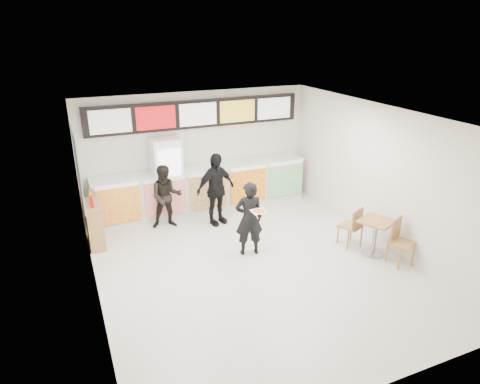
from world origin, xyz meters
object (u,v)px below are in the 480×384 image
cafe_table (375,231)px  customer_mid (216,189)px  condiment_ledge (95,224)px  customer_left (166,197)px  service_counter (204,188)px  customer_main (249,219)px  drinks_fridge (167,177)px

cafe_table → customer_mid: bearing=109.4°
cafe_table → condiment_ledge: condiment_ledge is taller
customer_left → condiment_ledge: customer_left is taller
service_counter → customer_main: 2.62m
customer_left → service_counter: bearing=39.9°
cafe_table → customer_main: bearing=132.7°
drinks_fridge → customer_left: bearing=-107.3°
customer_main → customer_left: (-1.25, 1.94, -0.03)m
drinks_fridge → customer_main: size_ratio=1.25×
customer_mid → service_counter: bearing=74.4°
service_counter → customer_left: customer_left is taller
customer_mid → cafe_table: customer_mid is taller
service_counter → customer_mid: 0.99m
condiment_ledge → drinks_fridge: bearing=26.8°
customer_main → customer_left: bearing=-45.4°
customer_mid → cafe_table: size_ratio=1.09×
cafe_table → customer_left: bearing=117.3°
drinks_fridge → cafe_table: bearing=-47.1°
customer_mid → condiment_ledge: size_ratio=1.52×
condiment_ledge → customer_left: bearing=9.0°
service_counter → customer_main: bearing=-87.8°
drinks_fridge → customer_left: (-0.21, -0.69, -0.23)m
customer_main → condiment_ledge: bearing=-18.0°
customer_main → condiment_ledge: (-2.92, 1.67, -0.30)m
cafe_table → drinks_fridge: bearing=109.7°
cafe_table → condiment_ledge: 5.98m
service_counter → condiment_ledge: size_ratio=4.78×
customer_mid → condiment_ledge: 2.83m
service_counter → cafe_table: bearing=-55.8°
cafe_table → condiment_ledge: bearing=129.5°
service_counter → drinks_fridge: drinks_fridge is taller
drinks_fridge → customer_left: size_ratio=1.30×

